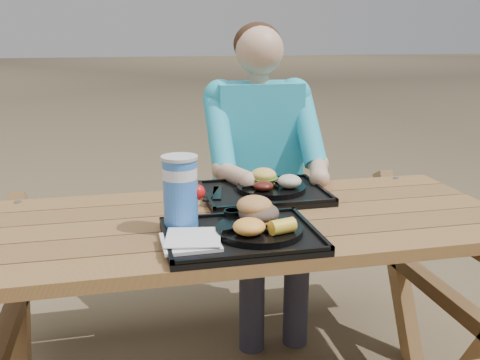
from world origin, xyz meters
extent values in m
cube|color=black|center=(-0.04, -0.20, 0.76)|extent=(0.45, 0.35, 0.02)
cube|color=black|center=(0.14, 0.21, 0.76)|extent=(0.45, 0.35, 0.02)
cylinder|color=black|center=(0.01, -0.20, 0.78)|extent=(0.26, 0.26, 0.02)
cylinder|color=black|center=(0.17, 0.22, 0.78)|extent=(0.26, 0.26, 0.02)
cube|color=silver|center=(-0.20, -0.24, 0.78)|extent=(0.16, 0.16, 0.02)
cylinder|color=blue|center=(-0.21, -0.09, 0.88)|extent=(0.10, 0.10, 0.21)
cylinder|color=#330705|center=(-0.04, -0.07, 0.79)|extent=(0.05, 0.05, 0.03)
cylinder|color=yellow|center=(0.03, -0.07, 0.79)|extent=(0.06, 0.06, 0.03)
ellipsoid|color=#FFB043|center=(-0.03, -0.26, 0.81)|extent=(0.09, 0.09, 0.05)
cube|color=black|center=(-0.04, 0.22, 0.77)|extent=(0.07, 0.18, 0.01)
ellipsoid|color=#531710|center=(0.12, 0.16, 0.81)|extent=(0.08, 0.08, 0.03)
ellipsoid|color=beige|center=(0.23, 0.17, 0.81)|extent=(0.09, 0.09, 0.05)
camera|label=1|loc=(-0.37, -1.64, 1.35)|focal=40.00mm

